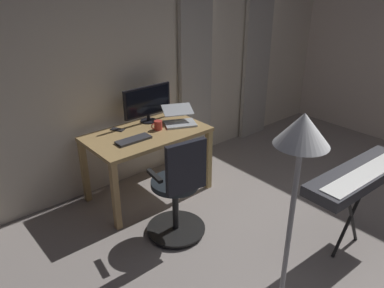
# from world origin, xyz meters

# --- Properties ---
(ground_plane) EXTENTS (7.43, 7.43, 0.00)m
(ground_plane) POSITION_xyz_m (0.00, 0.00, 0.00)
(ground_plane) COLOR gray
(back_room_partition) EXTENTS (5.71, 0.10, 2.62)m
(back_room_partition) POSITION_xyz_m (0.00, -2.74, 1.31)
(back_room_partition) COLOR beige
(back_room_partition) RESTS_ON ground
(curtain_left_panel) EXTENTS (0.50, 0.06, 2.35)m
(curtain_left_panel) POSITION_xyz_m (-1.50, -2.63, 1.17)
(curtain_left_panel) COLOR #B5B0A5
(curtain_left_panel) RESTS_ON ground
(curtain_right_panel) EXTENTS (0.49, 0.06, 2.35)m
(curtain_right_panel) POSITION_xyz_m (-0.36, -2.63, 1.17)
(curtain_right_panel) COLOR #B5B0A5
(curtain_right_panel) RESTS_ON ground
(desk) EXTENTS (1.26, 0.73, 0.75)m
(desk) POSITION_xyz_m (0.65, -2.23, 0.65)
(desk) COLOR tan
(desk) RESTS_ON ground
(office_chair) EXTENTS (0.56, 0.56, 1.02)m
(office_chair) POSITION_xyz_m (0.86, -1.44, 0.48)
(office_chair) COLOR black
(office_chair) RESTS_ON ground
(computer_monitor) EXTENTS (0.59, 0.18, 0.40)m
(computer_monitor) POSITION_xyz_m (0.46, -2.47, 0.97)
(computer_monitor) COLOR black
(computer_monitor) RESTS_ON desk
(computer_keyboard) EXTENTS (0.36, 0.13, 0.02)m
(computer_keyboard) POSITION_xyz_m (0.88, -2.13, 0.76)
(computer_keyboard) COLOR #333338
(computer_keyboard) RESTS_ON desk
(laptop) EXTENTS (0.45, 0.45, 0.17)m
(laptop) POSITION_xyz_m (0.24, -2.21, 0.80)
(laptop) COLOR #B7BCC1
(laptop) RESTS_ON desk
(computer_mouse) EXTENTS (0.06, 0.10, 0.04)m
(computer_mouse) POSITION_xyz_m (0.12, -2.48, 0.77)
(computer_mouse) COLOR silver
(computer_mouse) RESTS_ON desk
(cell_phone_face_up) EXTENTS (0.13, 0.16, 0.01)m
(cell_phone_face_up) POSITION_xyz_m (0.85, -2.48, 0.75)
(cell_phone_face_up) COLOR #232328
(cell_phone_face_up) RESTS_ON desk
(mug_coffee) EXTENTS (0.13, 0.09, 0.10)m
(mug_coffee) POSITION_xyz_m (0.52, -2.21, 0.80)
(mug_coffee) COLOR #CC3D33
(mug_coffee) RESTS_ON desk
(piano_keyboard) EXTENTS (1.17, 0.35, 0.81)m
(piano_keyboard) POSITION_xyz_m (-0.17, -0.32, 0.74)
(piano_keyboard) COLOR black
(piano_keyboard) RESTS_ON ground
(floor_lamp) EXTENTS (0.28, 0.28, 1.68)m
(floor_lamp) POSITION_xyz_m (1.12, -0.09, 1.35)
(floor_lamp) COLOR black
(floor_lamp) RESTS_ON ground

